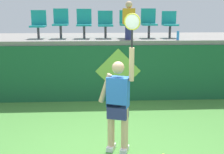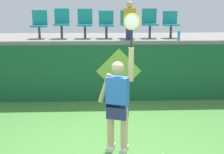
{
  "view_description": "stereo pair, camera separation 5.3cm",
  "coord_description": "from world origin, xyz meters",
  "px_view_note": "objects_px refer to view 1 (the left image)",
  "views": [
    {
      "loc": [
        -0.25,
        -4.84,
        2.6
      ],
      "look_at": [
        0.06,
        1.16,
        1.18
      ],
      "focal_mm": 47.73,
      "sensor_mm": 36.0,
      "label": 1
    },
    {
      "loc": [
        -0.2,
        -4.84,
        2.6
      ],
      "look_at": [
        0.06,
        1.16,
        1.18
      ],
      "focal_mm": 47.73,
      "sensor_mm": 36.0,
      "label": 2
    }
  ],
  "objects_px": {
    "stadium_chair_3": "(105,23)",
    "stadium_chair_6": "(170,23)",
    "stadium_chair_0": "(38,23)",
    "stadium_chair_4": "(127,22)",
    "stadium_chair_2": "(84,22)",
    "stadium_chair_1": "(61,22)",
    "stadium_chair_5": "(149,22)",
    "spectator_0": "(129,20)",
    "tennis_player": "(118,102)",
    "water_bottle": "(178,35)"
  },
  "relations": [
    {
      "from": "stadium_chair_3",
      "to": "stadium_chair_6",
      "type": "relative_size",
      "value": 1.02
    },
    {
      "from": "stadium_chair_0",
      "to": "stadium_chair_4",
      "type": "distance_m",
      "value": 2.61
    },
    {
      "from": "stadium_chair_2",
      "to": "stadium_chair_3",
      "type": "bearing_deg",
      "value": -0.41
    },
    {
      "from": "stadium_chair_4",
      "to": "stadium_chair_6",
      "type": "relative_size",
      "value": 1.03
    },
    {
      "from": "stadium_chair_0",
      "to": "stadium_chair_4",
      "type": "bearing_deg",
      "value": -0.13
    },
    {
      "from": "stadium_chair_2",
      "to": "stadium_chair_6",
      "type": "height_order",
      "value": "stadium_chair_2"
    },
    {
      "from": "stadium_chair_0",
      "to": "stadium_chair_3",
      "type": "height_order",
      "value": "stadium_chair_0"
    },
    {
      "from": "stadium_chair_0",
      "to": "stadium_chair_1",
      "type": "distance_m",
      "value": 0.65
    },
    {
      "from": "stadium_chair_0",
      "to": "stadium_chair_1",
      "type": "relative_size",
      "value": 0.95
    },
    {
      "from": "stadium_chair_1",
      "to": "stadium_chair_2",
      "type": "xyz_separation_m",
      "value": [
        0.68,
        0.0,
        -0.01
      ]
    },
    {
      "from": "stadium_chair_3",
      "to": "stadium_chair_5",
      "type": "bearing_deg",
      "value": 0.17
    },
    {
      "from": "stadium_chair_1",
      "to": "spectator_0",
      "type": "bearing_deg",
      "value": -12.88
    },
    {
      "from": "spectator_0",
      "to": "stadium_chair_2",
      "type": "bearing_deg",
      "value": 160.61
    },
    {
      "from": "stadium_chair_0",
      "to": "stadium_chair_1",
      "type": "bearing_deg",
      "value": -0.06
    },
    {
      "from": "stadium_chair_5",
      "to": "spectator_0",
      "type": "relative_size",
      "value": 0.81
    },
    {
      "from": "tennis_player",
      "to": "stadium_chair_3",
      "type": "height_order",
      "value": "tennis_player"
    },
    {
      "from": "stadium_chair_3",
      "to": "spectator_0",
      "type": "xyz_separation_m",
      "value": [
        0.65,
        -0.44,
        0.11
      ]
    },
    {
      "from": "stadium_chair_1",
      "to": "stadium_chair_3",
      "type": "bearing_deg",
      "value": -0.15
    },
    {
      "from": "tennis_player",
      "to": "spectator_0",
      "type": "relative_size",
      "value": 2.35
    },
    {
      "from": "stadium_chair_2",
      "to": "spectator_0",
      "type": "bearing_deg",
      "value": -19.39
    },
    {
      "from": "stadium_chair_5",
      "to": "water_bottle",
      "type": "bearing_deg",
      "value": -41.25
    },
    {
      "from": "stadium_chair_4",
      "to": "stadium_chair_5",
      "type": "bearing_deg",
      "value": 0.5
    },
    {
      "from": "tennis_player",
      "to": "stadium_chair_3",
      "type": "xyz_separation_m",
      "value": [
        -0.11,
        3.88,
        1.19
      ]
    },
    {
      "from": "stadium_chair_4",
      "to": "stadium_chair_6",
      "type": "xyz_separation_m",
      "value": [
        1.28,
        -0.0,
        -0.01
      ]
    },
    {
      "from": "stadium_chair_1",
      "to": "spectator_0",
      "type": "height_order",
      "value": "spectator_0"
    },
    {
      "from": "spectator_0",
      "to": "stadium_chair_6",
      "type": "bearing_deg",
      "value": 19.02
    },
    {
      "from": "water_bottle",
      "to": "stadium_chair_4",
      "type": "height_order",
      "value": "stadium_chair_4"
    },
    {
      "from": "stadium_chair_4",
      "to": "stadium_chair_2",
      "type": "bearing_deg",
      "value": 179.72
    },
    {
      "from": "stadium_chair_0",
      "to": "stadium_chair_6",
      "type": "relative_size",
      "value": 1.04
    },
    {
      "from": "stadium_chair_1",
      "to": "stadium_chair_3",
      "type": "distance_m",
      "value": 1.31
    },
    {
      "from": "stadium_chair_5",
      "to": "stadium_chair_4",
      "type": "bearing_deg",
      "value": -179.5
    },
    {
      "from": "tennis_player",
      "to": "stadium_chair_4",
      "type": "bearing_deg",
      "value": 82.1
    },
    {
      "from": "stadium_chair_3",
      "to": "spectator_0",
      "type": "height_order",
      "value": "spectator_0"
    },
    {
      "from": "tennis_player",
      "to": "stadium_chair_5",
      "type": "relative_size",
      "value": 2.9
    },
    {
      "from": "tennis_player",
      "to": "spectator_0",
      "type": "bearing_deg",
      "value": 81.1
    },
    {
      "from": "water_bottle",
      "to": "stadium_chair_5",
      "type": "height_order",
      "value": "stadium_chair_5"
    },
    {
      "from": "stadium_chair_3",
      "to": "stadium_chair_6",
      "type": "height_order",
      "value": "stadium_chair_3"
    },
    {
      "from": "stadium_chair_6",
      "to": "spectator_0",
      "type": "distance_m",
      "value": 1.36
    },
    {
      "from": "stadium_chair_4",
      "to": "stadium_chair_5",
      "type": "distance_m",
      "value": 0.65
    },
    {
      "from": "stadium_chair_4",
      "to": "stadium_chair_0",
      "type": "bearing_deg",
      "value": 179.87
    },
    {
      "from": "stadium_chair_2",
      "to": "stadium_chair_5",
      "type": "xyz_separation_m",
      "value": [
        1.92,
        -0.0,
        0.01
      ]
    },
    {
      "from": "stadium_chair_0",
      "to": "stadium_chair_3",
      "type": "bearing_deg",
      "value": -0.12
    },
    {
      "from": "stadium_chair_3",
      "to": "spectator_0",
      "type": "bearing_deg",
      "value": -34.5
    },
    {
      "from": "stadium_chair_5",
      "to": "spectator_0",
      "type": "height_order",
      "value": "spectator_0"
    },
    {
      "from": "stadium_chair_4",
      "to": "stadium_chair_1",
      "type": "bearing_deg",
      "value": 179.85
    },
    {
      "from": "stadium_chair_1",
      "to": "stadium_chair_5",
      "type": "height_order",
      "value": "stadium_chair_5"
    },
    {
      "from": "water_bottle",
      "to": "stadium_chair_2",
      "type": "distance_m",
      "value": 2.75
    },
    {
      "from": "stadium_chair_2",
      "to": "stadium_chair_3",
      "type": "distance_m",
      "value": 0.63
    },
    {
      "from": "stadium_chair_1",
      "to": "stadium_chair_6",
      "type": "height_order",
      "value": "stadium_chair_1"
    },
    {
      "from": "tennis_player",
      "to": "stadium_chair_5",
      "type": "height_order",
      "value": "stadium_chair_5"
    }
  ]
}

